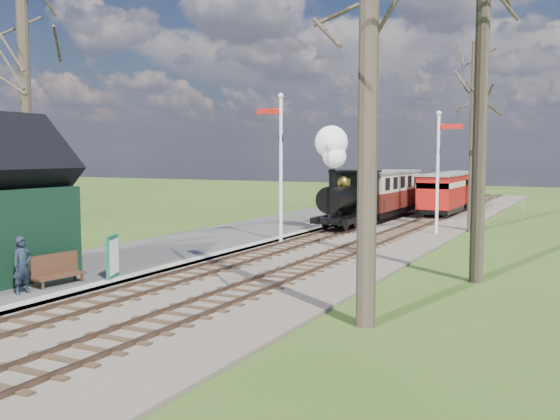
# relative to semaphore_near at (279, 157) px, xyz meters

# --- Properties ---
(distant_hills) EXTENTS (114.40, 48.00, 22.02)m
(distant_hills) POSITION_rel_semaphore_near_xyz_m (2.17, 48.38, -19.83)
(distant_hills) COLOR #385B23
(distant_hills) RESTS_ON ground
(ballast_bed) EXTENTS (8.00, 60.00, 0.10)m
(ballast_bed) POSITION_rel_semaphore_near_xyz_m (2.07, 6.00, -3.57)
(ballast_bed) COLOR brown
(ballast_bed) RESTS_ON ground
(track_near) EXTENTS (1.60, 60.00, 0.15)m
(track_near) POSITION_rel_semaphore_near_xyz_m (0.77, 6.00, -3.52)
(track_near) COLOR brown
(track_near) RESTS_ON ground
(track_far) EXTENTS (1.60, 60.00, 0.15)m
(track_far) POSITION_rel_semaphore_near_xyz_m (3.37, 6.00, -3.52)
(track_far) COLOR brown
(track_far) RESTS_ON ground
(platform) EXTENTS (5.00, 44.00, 0.20)m
(platform) POSITION_rel_semaphore_near_xyz_m (-2.73, -2.00, -3.52)
(platform) COLOR #474442
(platform) RESTS_ON ground
(coping_strip) EXTENTS (0.40, 44.00, 0.21)m
(coping_strip) POSITION_rel_semaphore_near_xyz_m (-0.43, -2.00, -3.52)
(coping_strip) COLOR #B2AD9E
(coping_strip) RESTS_ON ground
(semaphore_near) EXTENTS (1.22, 0.24, 6.22)m
(semaphore_near) POSITION_rel_semaphore_near_xyz_m (0.00, 0.00, 0.00)
(semaphore_near) COLOR silver
(semaphore_near) RESTS_ON ground
(semaphore_far) EXTENTS (1.22, 0.24, 5.72)m
(semaphore_far) POSITION_rel_semaphore_near_xyz_m (5.14, 6.00, -0.27)
(semaphore_far) COLOR silver
(semaphore_far) RESTS_ON ground
(bare_trees) EXTENTS (15.51, 22.39, 12.00)m
(bare_trees) POSITION_rel_semaphore_near_xyz_m (2.10, -5.90, 1.59)
(bare_trees) COLOR #382D23
(bare_trees) RESTS_ON ground
(fence_line) EXTENTS (12.60, 0.08, 1.00)m
(fence_line) POSITION_rel_semaphore_near_xyz_m (1.07, 20.00, -3.07)
(fence_line) COLOR slate
(fence_line) RESTS_ON ground
(locomotive) EXTENTS (1.94, 4.53, 4.86)m
(locomotive) POSITION_rel_semaphore_near_xyz_m (0.76, 5.45, -1.40)
(locomotive) COLOR black
(locomotive) RESTS_ON ground
(coach) EXTENTS (2.27, 7.77, 2.39)m
(coach) POSITION_rel_semaphore_near_xyz_m (0.77, 11.52, -2.00)
(coach) COLOR black
(coach) RESTS_ON ground
(red_carriage_a) EXTENTS (1.96, 4.86, 2.07)m
(red_carriage_a) POSITION_rel_semaphore_near_xyz_m (3.37, 14.45, -2.19)
(red_carriage_a) COLOR black
(red_carriage_a) RESTS_ON ground
(red_carriage_b) EXTENTS (1.96, 4.86, 2.07)m
(red_carriage_b) POSITION_rel_semaphore_near_xyz_m (3.37, 19.95, -2.19)
(red_carriage_b) COLOR black
(red_carriage_b) RESTS_ON ground
(sign_board) EXTENTS (0.41, 0.80, 1.23)m
(sign_board) POSITION_rel_semaphore_near_xyz_m (-0.67, -9.17, -2.81)
(sign_board) COLOR #104D37
(sign_board) RESTS_ON platform
(bench) EXTENTS (0.61, 1.51, 0.84)m
(bench) POSITION_rel_semaphore_near_xyz_m (-1.41, -10.56, -3.03)
(bench) COLOR #4C2D1B
(bench) RESTS_ON platform
(person) EXTENTS (0.39, 0.56, 1.47)m
(person) POSITION_rel_semaphore_near_xyz_m (-1.26, -11.81, -2.69)
(person) COLOR #19212E
(person) RESTS_ON platform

